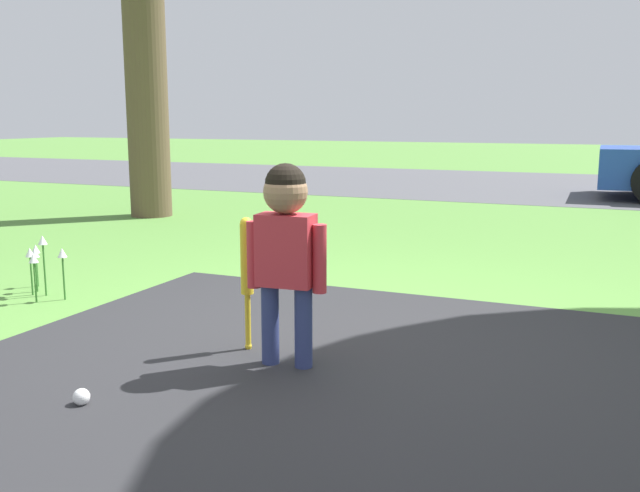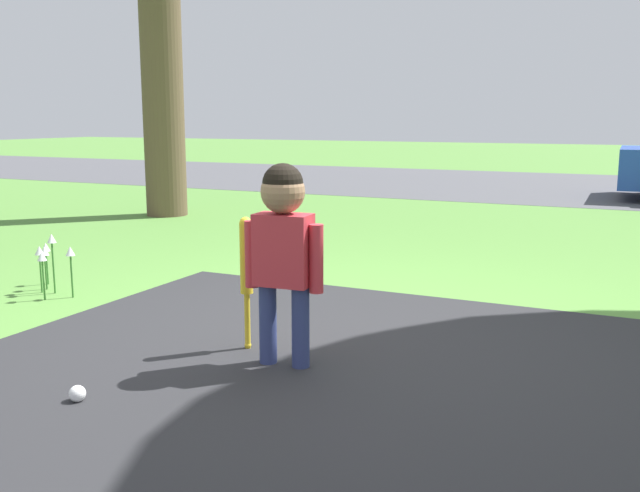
{
  "view_description": "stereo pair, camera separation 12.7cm",
  "coord_description": "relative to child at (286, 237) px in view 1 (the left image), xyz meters",
  "views": [
    {
      "loc": [
        1.38,
        -3.53,
        1.18
      ],
      "look_at": [
        -0.07,
        -0.19,
        0.52
      ],
      "focal_mm": 40.0,
      "sensor_mm": 36.0,
      "label": 1
    },
    {
      "loc": [
        1.49,
        -3.47,
        1.18
      ],
      "look_at": [
        -0.07,
        -0.19,
        0.52
      ],
      "focal_mm": 40.0,
      "sensor_mm": 36.0,
      "label": 2
    }
  ],
  "objects": [
    {
      "name": "ground_plane",
      "position": [
        0.07,
        0.59,
        -0.63
      ],
      "size": [
        60.0,
        60.0,
        0.0
      ],
      "primitive_type": "plane",
      "color": "#518438"
    },
    {
      "name": "street_strip",
      "position": [
        0.07,
        9.98,
        -0.63
      ],
      "size": [
        40.0,
        6.0,
        0.01
      ],
      "color": "#4C4C51",
      "rests_on": "ground"
    },
    {
      "name": "child",
      "position": [
        0.0,
        0.0,
        0.0
      ],
      "size": [
        0.4,
        0.21,
        0.97
      ],
      "rotation": [
        0.0,
        0.0,
        0.08
      ],
      "color": "navy",
      "rests_on": "ground"
    },
    {
      "name": "baseball_bat",
      "position": [
        -0.29,
        0.14,
        -0.18
      ],
      "size": [
        0.06,
        0.06,
        0.69
      ],
      "color": "yellow",
      "rests_on": "ground"
    },
    {
      "name": "sports_ball",
      "position": [
        -0.57,
        -0.77,
        -0.59
      ],
      "size": [
        0.07,
        0.07,
        0.07
      ],
      "color": "white",
      "rests_on": "ground"
    },
    {
      "name": "flower_bed",
      "position": [
        -2.12,
        0.59,
        -0.35
      ],
      "size": [
        0.5,
        0.4,
        0.41
      ],
      "color": "#38702D",
      "rests_on": "ground"
    }
  ]
}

